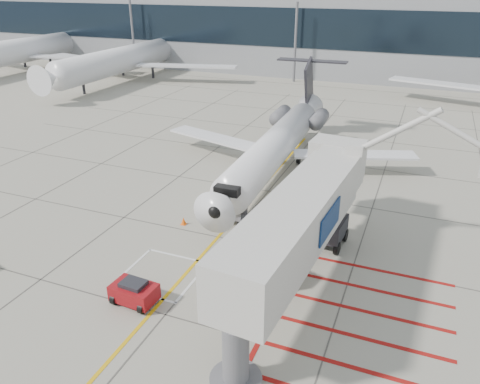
% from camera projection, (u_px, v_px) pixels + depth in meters
% --- Properties ---
extents(ground_plane, '(260.00, 260.00, 0.00)m').
position_uv_depth(ground_plane, '(201.00, 272.00, 26.76)').
color(ground_plane, '#9D9987').
rests_on(ground_plane, ground).
extents(regional_jet, '(24.46, 30.46, 7.82)m').
position_uv_depth(regional_jet, '(267.00, 137.00, 36.83)').
color(regional_jet, white).
rests_on(regional_jet, ground_plane).
extents(jet_bridge, '(10.46, 19.69, 7.62)m').
position_uv_depth(jet_bridge, '(295.00, 233.00, 23.18)').
color(jet_bridge, beige).
rests_on(jet_bridge, ground_plane).
extents(pushback_tug, '(2.38, 1.57, 1.34)m').
position_uv_depth(pushback_tug, '(134.00, 291.00, 24.02)').
color(pushback_tug, maroon).
rests_on(pushback_tug, ground_plane).
extents(baggage_cart, '(1.93, 1.26, 1.19)m').
position_uv_depth(baggage_cart, '(232.00, 215.00, 31.91)').
color(baggage_cart, '#5E5E63').
rests_on(baggage_cart, ground_plane).
extents(ground_power_unit, '(2.64, 2.02, 1.84)m').
position_uv_depth(ground_power_unit, '(265.00, 267.00, 25.62)').
color(ground_power_unit, beige).
rests_on(ground_power_unit, ground_plane).
extents(cone_nose, '(0.38, 0.38, 0.53)m').
position_uv_depth(cone_nose, '(184.00, 221.00, 31.83)').
color(cone_nose, '#FF5B0D').
rests_on(cone_nose, ground_plane).
extents(cone_side, '(0.33, 0.33, 0.46)m').
position_uv_depth(cone_side, '(264.00, 226.00, 31.29)').
color(cone_side, '#F8440D').
rests_on(cone_side, ground_plane).
extents(terminal_building, '(180.00, 28.00, 14.00)m').
position_uv_depth(terminal_building, '(435.00, 31.00, 79.39)').
color(terminal_building, gray).
rests_on(terminal_building, ground_plane).
extents(terminal_glass_band, '(180.00, 0.10, 6.00)m').
position_uv_depth(terminal_glass_band, '(434.00, 33.00, 67.14)').
color(terminal_glass_band, black).
rests_on(terminal_glass_band, ground_plane).
extents(bg_aircraft_a, '(37.56, 41.74, 12.52)m').
position_uv_depth(bg_aircraft_a, '(23.00, 34.00, 82.38)').
color(bg_aircraft_a, silver).
rests_on(bg_aircraft_a, ground_plane).
extents(bg_aircraft_b, '(35.74, 39.71, 11.91)m').
position_uv_depth(bg_aircraft_b, '(128.00, 41.00, 75.10)').
color(bg_aircraft_b, silver).
rests_on(bg_aircraft_b, ground_plane).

